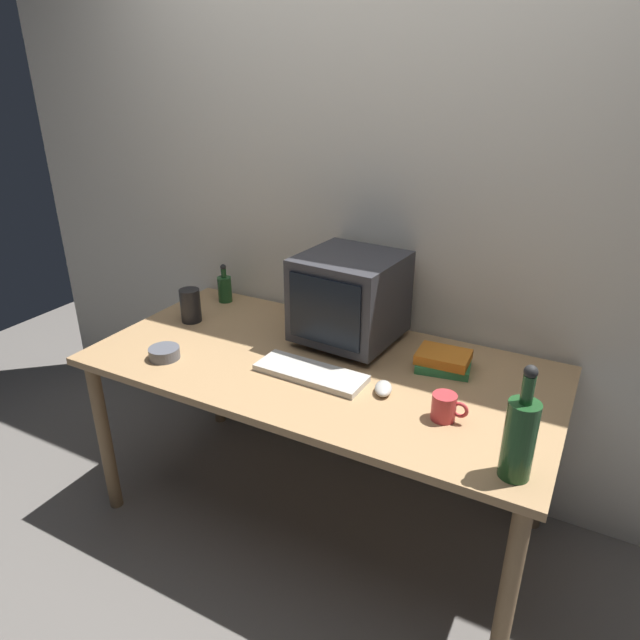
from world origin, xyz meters
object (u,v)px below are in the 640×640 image
Objects in this scene: crt_monitor at (350,298)px; book_stack at (443,361)px; bottle_tall at (520,436)px; cd_spindle at (164,353)px; keyboard at (311,373)px; bottle_short at (225,288)px; mug at (445,407)px; computer_mouse at (383,388)px; metal_canister at (191,305)px.

book_stack is at bearing -6.65° from crt_monitor.
bottle_tall is 2.91× the size of cd_spindle.
crt_monitor is 0.38m from keyboard.
bottle_short reaches higher than book_stack.
crt_monitor is at bearing 40.20° from cd_spindle.
bottle_tall is at bearing -35.48° from crt_monitor.
bottle_tall is 2.91× the size of mug.
mug is (0.23, -0.06, 0.03)m from computer_mouse.
computer_mouse is at bearing -9.44° from metal_canister.
computer_mouse is at bearing 10.92° from cd_spindle.
mug is (0.52, -0.37, -0.15)m from crt_monitor.
bottle_tall is (0.49, -0.23, 0.11)m from computer_mouse.
crt_monitor reaches higher than cd_spindle.
computer_mouse is 0.87m from cd_spindle.
mug is 0.80× the size of metal_canister.
mug is at bearing 144.96° from bottle_tall.
metal_canister is at bearing -167.98° from crt_monitor.
bottle_tall is (0.77, -0.22, 0.12)m from keyboard.
mug reaches higher than cd_spindle.
bottle_short is (-0.72, 0.11, -0.12)m from crt_monitor.
bottle_short is 1.57× the size of mug.
keyboard is at bearing 163.86° from computer_mouse.
mug is (0.10, -0.32, 0.01)m from book_stack.
cd_spindle is 0.80× the size of metal_canister.
keyboard is 0.50m from book_stack.
cd_spindle is at bearing -163.48° from keyboard.
book_stack is (-0.36, 0.50, -0.10)m from bottle_tall.
keyboard is at bearing -145.70° from book_stack.
metal_canister is at bearing 151.35° from computer_mouse.
mug reaches higher than keyboard.
book_stack is 1.13m from metal_canister.
crt_monitor is at bearing 173.35° from book_stack.
metal_canister reaches higher than keyboard.
bottle_short is 1.26× the size of metal_canister.
bottle_short reaches higher than mug.
cd_spindle is (-0.57, -0.48, -0.17)m from crt_monitor.
keyboard is at bearing 14.66° from cd_spindle.
bottle_tall reaches higher than cd_spindle.
cd_spindle is at bearing -174.33° from mug.
keyboard is at bearing -31.48° from bottle_short.
computer_mouse reaches higher than keyboard.
mug is (-0.25, 0.18, -0.09)m from bottle_tall.
crt_monitor reaches higher than bottle_tall.
metal_canister reaches higher than mug.
keyboard is 0.52m from mug.
mug is at bearing -2.72° from keyboard.
computer_mouse is 0.83× the size of mug.
bottle_short reaches higher than computer_mouse.
bottle_short is 1.57× the size of cd_spindle.
keyboard is 3.50× the size of cd_spindle.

